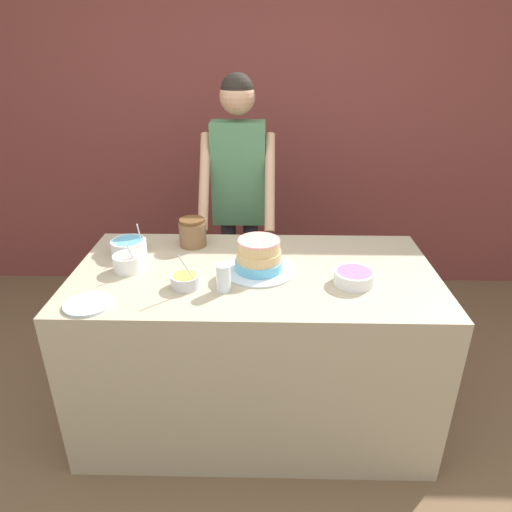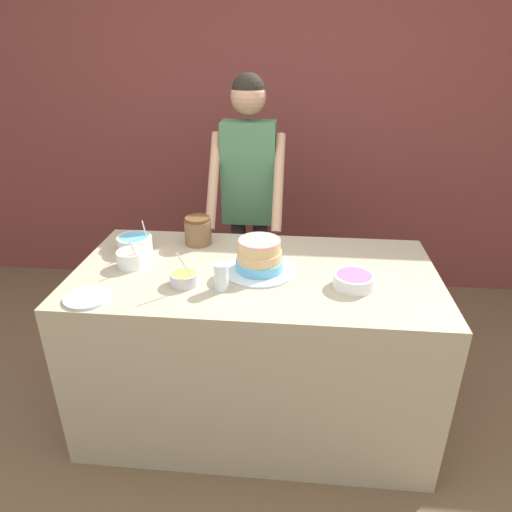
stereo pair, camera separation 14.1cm
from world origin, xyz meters
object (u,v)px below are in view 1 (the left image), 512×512
Objects in this scene: drinking_glass at (223,278)px; frosting_bowl_purple at (354,277)px; frosting_bowl_pink at (128,262)px; ceramic_plate at (88,304)px; stoneware_jar at (193,232)px; frosting_bowl_blue at (129,247)px; person_baker at (239,183)px; cake at (259,258)px; frosting_bowl_yellow at (185,280)px.

frosting_bowl_purple is at bearing 7.48° from drinking_glass.
frosting_bowl_pink is 1.24× the size of drinking_glass.
stoneware_jar reaches higher than ceramic_plate.
drinking_glass is (0.52, -0.37, 0.02)m from frosting_bowl_blue.
person_baker is at bearing 58.82° from frosting_bowl_pink.
person_baker is 4.89× the size of cake.
cake is 1.95× the size of frosting_bowl_blue.
person_baker is 9.55× the size of frosting_bowl_blue.
frosting_bowl_pink is at bearing -179.46° from cake.
drinking_glass is (0.48, -0.19, 0.02)m from frosting_bowl_pink.
person_baker reaches higher than frosting_bowl_blue.
frosting_bowl_yellow is 1.03× the size of frosting_bowl_blue.
frosting_bowl_pink is 1.03× the size of stoneware_jar.
frosting_bowl_yellow is at bearing -85.90° from stoneware_jar.
cake is 0.25m from drinking_glass.
drinking_glass is at bearing -67.00° from stoneware_jar.
drinking_glass reaches higher than frosting_bowl_purple.
person_baker reaches higher than frosting_bowl_purple.
cake is 0.45m from frosting_bowl_purple.
cake is (0.14, -0.80, -0.13)m from person_baker.
frosting_bowl_purple is (0.43, -0.12, -0.04)m from cake.
cake is 2.82× the size of drinking_glass.
person_baker is 13.78× the size of drinking_glass.
frosting_bowl_blue is (-0.04, 0.18, -0.00)m from frosting_bowl_pink.
frosting_bowl_yellow is at bearing -176.48° from frosting_bowl_purple.
person_baker reaches higher than ceramic_plate.
frosting_bowl_yellow reaches higher than stoneware_jar.
frosting_bowl_pink reaches higher than frosting_bowl_purple.
frosting_bowl_yellow is 0.46m from stoneware_jar.
cake is at bearing 164.95° from frosting_bowl_purple.
drinking_glass is at bearing -128.06° from cake.
frosting_bowl_blue is 1.14m from frosting_bowl_purple.
person_baker reaches higher than drinking_glass.
frosting_bowl_yellow is at bearing -153.42° from cake.
cake reaches higher than frosting_bowl_pink.
stoneware_jar is (-0.21, 0.49, 0.01)m from drinking_glass.
ceramic_plate is at bearing -94.38° from frosting_bowl_blue.
frosting_bowl_pink is at bearing 158.52° from drinking_glass.
frosting_bowl_pink reaches higher than drinking_glass.
ceramic_plate is at bearing -104.15° from frosting_bowl_pink.
drinking_glass is 0.83× the size of stoneware_jar.
frosting_bowl_pink is 1.07m from frosting_bowl_purple.
frosting_bowl_yellow is (0.30, -0.16, -0.01)m from frosting_bowl_pink.
frosting_bowl_purple is 1.21× the size of stoneware_jar.
frosting_bowl_purple is 1.46× the size of drinking_glass.
cake is 0.79m from ceramic_plate.
person_baker is at bearing 63.27° from ceramic_plate.
stoneware_jar is at bearing 21.64° from frosting_bowl_blue.
frosting_bowl_blue reaches higher than frosting_bowl_purple.
frosting_bowl_yellow is 0.48m from frosting_bowl_blue.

